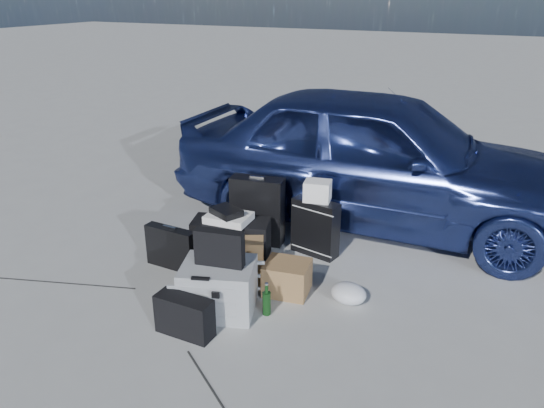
# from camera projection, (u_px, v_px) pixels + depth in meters

# --- Properties ---
(ground) EXTENTS (60.00, 60.00, 0.00)m
(ground) POSITION_uv_depth(u_px,v_px,m) (214.00, 294.00, 4.52)
(ground) COLOR #A9AAA5
(ground) RESTS_ON ground
(car) EXTENTS (4.42, 1.91, 1.48)m
(car) POSITION_uv_depth(u_px,v_px,m) (377.00, 157.00, 5.71)
(car) COLOR #364897
(car) RESTS_ON ground
(pelican_case) EXTENTS (0.69, 0.62, 0.41)m
(pelican_case) POSITION_uv_depth(u_px,v_px,m) (219.00, 288.00, 4.23)
(pelican_case) COLOR #A3A6A8
(pelican_case) RESTS_ON ground
(laptop_bag) EXTENTS (0.40, 0.17, 0.29)m
(laptop_bag) POSITION_uv_depth(u_px,v_px,m) (219.00, 248.00, 4.10)
(laptop_bag) COLOR black
(laptop_bag) RESTS_ON pelican_case
(briefcase) EXTENTS (0.51, 0.13, 0.40)m
(briefcase) POSITION_uv_depth(u_px,v_px,m) (171.00, 248.00, 4.90)
(briefcase) COLOR black
(briefcase) RESTS_ON ground
(suitcase_left) EXTENTS (0.56, 0.28, 0.69)m
(suitcase_left) POSITION_uv_depth(u_px,v_px,m) (257.00, 210.00, 5.34)
(suitcase_left) COLOR black
(suitcase_left) RESTS_ON ground
(suitcase_right) EXTENTS (0.49, 0.25, 0.55)m
(suitcase_right) POSITION_uv_depth(u_px,v_px,m) (315.00, 228.00, 5.12)
(suitcase_right) COLOR black
(suitcase_right) RESTS_ON ground
(white_carton) EXTENTS (0.28, 0.24, 0.20)m
(white_carton) POSITION_uv_depth(u_px,v_px,m) (318.00, 191.00, 4.99)
(white_carton) COLOR white
(white_carton) RESTS_ON suitcase_right
(duffel_bag) EXTENTS (0.79, 0.52, 0.37)m
(duffel_bag) POSITION_uv_depth(u_px,v_px,m) (231.00, 238.00, 5.12)
(duffel_bag) COLOR black
(duffel_bag) RESTS_ON ground
(flat_box_white) EXTENTS (0.43, 0.33, 0.07)m
(flat_box_white) POSITION_uv_depth(u_px,v_px,m) (229.00, 218.00, 5.03)
(flat_box_white) COLOR white
(flat_box_white) RESTS_ON duffel_bag
(flat_box_black) EXTENTS (0.35, 0.30, 0.06)m
(flat_box_black) POSITION_uv_depth(u_px,v_px,m) (226.00, 212.00, 5.00)
(flat_box_black) COLOR black
(flat_box_black) RESTS_ON flat_box_white
(kraft_bag) EXTENTS (0.38, 0.32, 0.43)m
(kraft_bag) POSITION_uv_depth(u_px,v_px,m) (245.00, 262.00, 4.60)
(kraft_bag) COLOR #A16B46
(kraft_bag) RESTS_ON ground
(cardboard_box) EXTENTS (0.42, 0.38, 0.28)m
(cardboard_box) POSITION_uv_depth(u_px,v_px,m) (287.00, 278.00, 4.51)
(cardboard_box) COLOR #8D5F3D
(cardboard_box) RESTS_ON ground
(plastic_bag) EXTENTS (0.34, 0.31, 0.17)m
(plastic_bag) POSITION_uv_depth(u_px,v_px,m) (349.00, 293.00, 4.38)
(plastic_bag) COLOR silver
(plastic_bag) RESTS_ON ground
(messenger_bag) EXTENTS (0.45, 0.17, 0.31)m
(messenger_bag) POSITION_uv_depth(u_px,v_px,m) (185.00, 316.00, 3.95)
(messenger_bag) COLOR black
(messenger_bag) RESTS_ON ground
(green_bottle) EXTENTS (0.08, 0.08, 0.27)m
(green_bottle) POSITION_uv_depth(u_px,v_px,m) (267.00, 299.00, 4.20)
(green_bottle) COLOR black
(green_bottle) RESTS_ON ground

